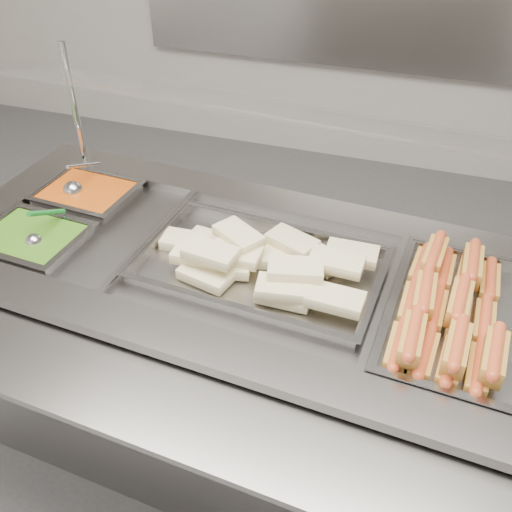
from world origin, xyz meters
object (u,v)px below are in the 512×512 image
(ladle, at_px, (74,189))
(sneeze_guard, at_px, (269,113))
(pan_wraps, at_px, (259,270))
(pan_hotdogs, at_px, (456,325))
(serving_spoon, at_px, (37,237))
(steam_counter, at_px, (243,362))

(ladle, bearing_deg, sneeze_guard, 3.51)
(pan_wraps, bearing_deg, pan_hotdogs, -3.81)
(sneeze_guard, bearing_deg, serving_spoon, -152.88)
(serving_spoon, bearing_deg, sneeze_guard, 27.12)
(ladle, bearing_deg, serving_spoon, -79.80)
(steam_counter, relative_size, pan_wraps, 2.74)
(steam_counter, xyz_separation_m, ladle, (-0.61, 0.16, 0.41))
(pan_hotdogs, height_order, ladle, ladle)
(steam_counter, distance_m, serving_spoon, 0.71)
(pan_wraps, relative_size, ladle, 3.52)
(pan_wraps, bearing_deg, sneeze_guard, 101.54)
(sneeze_guard, height_order, ladle, sneeze_guard)
(steam_counter, xyz_separation_m, sneeze_guard, (0.01, 0.20, 0.74))
(ladle, bearing_deg, steam_counter, -14.61)
(pan_wraps, bearing_deg, steam_counter, 176.19)
(pan_hotdogs, bearing_deg, ladle, 170.49)
(pan_hotdogs, height_order, serving_spoon, serving_spoon)
(steam_counter, bearing_deg, pan_hotdogs, -3.81)
(steam_counter, relative_size, sneeze_guard, 1.16)
(pan_hotdogs, distance_m, pan_wraps, 0.51)
(sneeze_guard, distance_m, serving_spoon, 0.72)
(sneeze_guard, bearing_deg, pan_hotdogs, -23.09)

